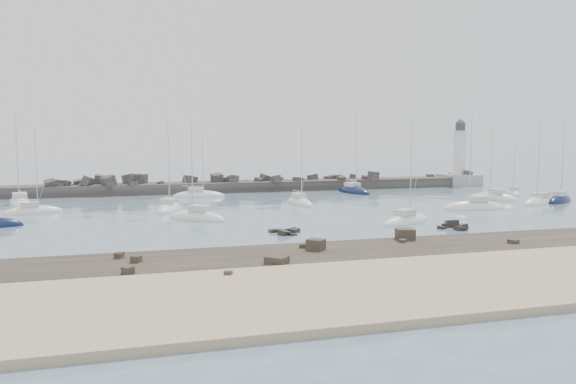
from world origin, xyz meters
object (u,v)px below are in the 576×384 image
object	(u,v)px
sailboat_5	(197,218)
sailboat_13	(559,201)
sailboat_4	(199,196)
sailboat_7	(406,222)
sailboat_10	(494,199)
sailboat_0	(33,212)
sailboat_11	(539,203)
sailboat_3	(168,209)
lighthouse	(459,170)
sailboat_1	(20,203)
sailboat_9	(474,208)
sailboat_6	(300,203)
sailboat_8	(354,192)
sailboat_12	(514,194)

from	to	relation	value
sailboat_5	sailboat_13	size ratio (longest dim) A/B	0.99
sailboat_4	sailboat_7	world-z (taller)	sailboat_4
sailboat_7	sailboat_10	xyz separation A→B (m)	(25.49, 18.38, 0.01)
sailboat_0	sailboat_11	xyz separation A→B (m)	(72.10, -9.58, 0.01)
sailboat_3	sailboat_7	distance (m)	32.45
sailboat_10	sailboat_4	bearing A→B (deg)	158.66
sailboat_0	sailboat_7	xyz separation A→B (m)	(43.51, -21.34, 0.00)
lighthouse	sailboat_0	world-z (taller)	lighthouse
sailboat_1	sailboat_10	world-z (taller)	sailboat_1
sailboat_11	sailboat_13	distance (m)	4.45
sailboat_3	sailboat_1	bearing A→B (deg)	147.46
sailboat_5	sailboat_9	bearing A→B (deg)	-0.96
lighthouse	sailboat_9	bearing A→B (deg)	-120.08
sailboat_0	sailboat_10	xyz separation A→B (m)	(69.00, -2.96, 0.02)
sailboat_6	sailboat_8	size ratio (longest dim) A/B	0.82
sailboat_6	sailboat_12	bearing A→B (deg)	4.00
lighthouse	sailboat_1	distance (m)	83.30
sailboat_8	sailboat_12	world-z (taller)	sailboat_8
sailboat_5	sailboat_1	bearing A→B (deg)	135.42
lighthouse	sailboat_10	distance (m)	27.55
lighthouse	sailboat_11	bearing A→B (deg)	-102.19
lighthouse	sailboat_12	bearing A→B (deg)	-95.87
sailboat_4	sailboat_13	world-z (taller)	sailboat_4
sailboat_5	sailboat_7	world-z (taller)	sailboat_7
sailboat_5	sailboat_9	xyz separation A→B (m)	(38.49, -0.65, -0.00)
sailboat_3	sailboat_5	distance (m)	10.34
sailboat_3	sailboat_11	size ratio (longest dim) A/B	0.99
sailboat_1	sailboat_4	bearing A→B (deg)	7.03
sailboat_11	sailboat_7	bearing A→B (deg)	-157.65
sailboat_11	sailboat_6	bearing A→B (deg)	165.34
lighthouse	sailboat_0	distance (m)	82.24
sailboat_0	sailboat_5	size ratio (longest dim) A/B	0.93
sailboat_9	sailboat_8	bearing A→B (deg)	104.95
sailboat_0	sailboat_12	xyz separation A→B (m)	(76.97, 2.43, 0.01)
sailboat_13	sailboat_9	bearing A→B (deg)	-168.09
sailboat_7	sailboat_13	world-z (taller)	sailboat_7
sailboat_3	sailboat_13	size ratio (longest dim) A/B	1.03
sailboat_1	sailboat_5	xyz separation A→B (m)	(23.66, -23.32, 0.01)
sailboat_12	sailboat_5	bearing A→B (deg)	-165.80
sailboat_5	sailboat_12	world-z (taller)	sailboat_5
sailboat_6	sailboat_8	xyz separation A→B (m)	(14.72, 14.25, 0.00)
sailboat_0	sailboat_9	world-z (taller)	sailboat_9
sailboat_7	sailboat_10	world-z (taller)	sailboat_7
sailboat_3	sailboat_6	bearing A→B (deg)	4.70
lighthouse	sailboat_13	size ratio (longest dim) A/B	1.12
sailboat_8	sailboat_11	xyz separation A→B (m)	(20.48, -23.45, -0.01)
sailboat_9	sailboat_6	bearing A→B (deg)	150.72
sailboat_9	sailboat_1	bearing A→B (deg)	158.91
sailboat_6	sailboat_7	bearing A→B (deg)	-72.52
sailboat_10	sailboat_3	bearing A→B (deg)	178.91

